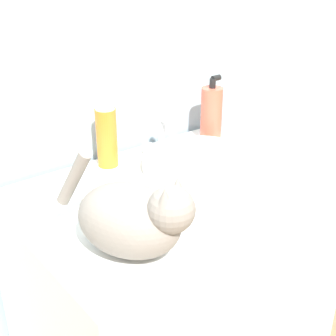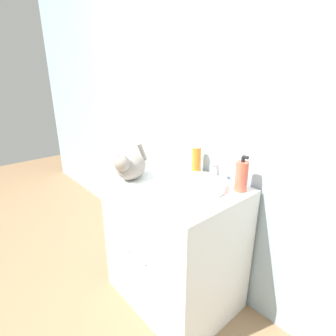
{
  "view_description": "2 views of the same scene",
  "coord_description": "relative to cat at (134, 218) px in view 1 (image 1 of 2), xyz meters",
  "views": [
    {
      "loc": [
        -0.68,
        -0.55,
        1.45
      ],
      "look_at": [
        -0.05,
        0.26,
        0.96
      ],
      "focal_mm": 50.0,
      "sensor_mm": 36.0,
      "label": 1
    },
    {
      "loc": [
        1.08,
        -0.7,
        1.49
      ],
      "look_at": [
        -0.04,
        0.28,
        0.96
      ],
      "focal_mm": 28.0,
      "sensor_mm": 36.0,
      "label": 2
    }
  ],
  "objects": [
    {
      "name": "soap_bottle",
      "position": [
        0.56,
        0.37,
        0.0
      ],
      "size": [
        0.07,
        0.07,
        0.21
      ],
      "color": "#EF6047",
      "rests_on": "vanity_cabinet"
    },
    {
      "name": "faucet",
      "position": [
        0.37,
        0.39,
        -0.04
      ],
      "size": [
        0.14,
        0.08,
        0.11
      ],
      "color": "silver",
      "rests_on": "vanity_cabinet"
    },
    {
      "name": "spray_bottle",
      "position": [
        0.18,
        0.4,
        0.02
      ],
      "size": [
        0.06,
        0.06,
        0.21
      ],
      "color": "orange",
      "rests_on": "vanity_cabinet"
    },
    {
      "name": "sink_basin",
      "position": [
        0.37,
        0.21,
        -0.06
      ],
      "size": [
        0.33,
        0.33,
        0.04
      ],
      "color": "silver",
      "rests_on": "vanity_cabinet"
    },
    {
      "name": "cat",
      "position": [
        0.0,
        0.0,
        0.0
      ],
      "size": [
        0.24,
        0.33,
        0.21
      ],
      "rotation": [
        0.0,
        0.0,
        -1.15
      ],
      "color": "gray",
      "rests_on": "vanity_cabinet"
    },
    {
      "name": "vanity_cabinet",
      "position": [
        0.23,
        0.16,
        -0.52
      ],
      "size": [
        0.81,
        0.61,
        0.86
      ],
      "color": "white",
      "rests_on": "ground_plane"
    },
    {
      "name": "wall_back",
      "position": [
        0.23,
        0.5,
        0.3
      ],
      "size": [
        6.0,
        0.05,
        2.5
      ],
      "color": "#9EB7C6",
      "rests_on": "ground_plane"
    }
  ]
}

